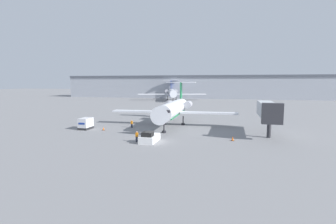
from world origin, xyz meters
TOP-DOWN VIEW (x-y plane):
  - ground_plane at (0.00, 0.00)m, footprint 600.00×600.00m
  - terminal_building at (0.00, 120.00)m, footprint 180.00×16.80m
  - airplane_main at (-0.37, 16.76)m, footprint 27.96×24.88m
  - pushback_tug at (-0.49, -0.12)m, footprint 2.35×4.61m
  - luggage_cart at (-16.57, 7.75)m, footprint 1.92×3.05m
  - worker_near_tug at (-2.44, -0.64)m, footprint 0.40×0.24m
  - worker_by_wing at (-8.08, 11.50)m, footprint 0.40×0.24m
  - traffic_cone_left at (-12.46, 7.41)m, footprint 0.53×0.53m
  - traffic_cone_right at (12.46, 3.87)m, footprint 0.52×0.52m
  - airplane_parked_far_left at (-18.56, 96.00)m, footprint 35.64×33.74m
  - jet_bridge at (18.50, 10.30)m, footprint 3.20×12.85m

SIDE VIEW (x-z plane):
  - ground_plane at x=0.00m, z-range 0.00..0.00m
  - traffic_cone_left at x=-12.46m, z-range -0.02..0.60m
  - traffic_cone_right at x=12.46m, z-range -0.02..0.67m
  - pushback_tug at x=-0.49m, z-range -0.23..1.55m
  - worker_by_wing at x=-8.08m, z-range 0.03..1.69m
  - worker_near_tug at x=-2.44m, z-range 0.04..1.79m
  - luggage_cart at x=-16.57m, z-range 0.00..2.27m
  - airplane_main at x=-0.37m, z-range -1.12..8.45m
  - airplane_parked_far_left at x=-18.56m, z-range -1.44..9.40m
  - jet_bridge at x=18.50m, z-range 1.36..7.55m
  - terminal_building at x=0.00m, z-range 0.03..13.57m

